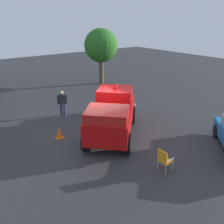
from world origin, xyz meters
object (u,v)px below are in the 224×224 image
at_px(spectator_standing, 62,101).
at_px(traffic_cone, 59,133).
at_px(oak_tree_distant, 101,46).
at_px(vintage_fire_truck, 113,113).
at_px(lawn_chair_by_car, 164,159).

relative_size(spectator_standing, traffic_cone, 2.64).
bearing_deg(oak_tree_distant, vintage_fire_truck, -120.98).
bearing_deg(vintage_fire_truck, oak_tree_distant, 59.02).
distance_m(vintage_fire_truck, oak_tree_distant, 11.03).
bearing_deg(lawn_chair_by_car, oak_tree_distant, 65.92).
xyz_separation_m(oak_tree_distant, traffic_cone, (-8.20, -8.02, -3.27)).
xyz_separation_m(spectator_standing, oak_tree_distant, (6.63, 5.22, 2.61)).
height_order(spectator_standing, oak_tree_distant, oak_tree_distant).
relative_size(vintage_fire_truck, traffic_cone, 9.05).
height_order(lawn_chair_by_car, oak_tree_distant, oak_tree_distant).
relative_size(lawn_chair_by_car, oak_tree_distant, 0.20).
bearing_deg(traffic_cone, spectator_standing, 60.71).
bearing_deg(oak_tree_distant, spectator_standing, -141.79).
bearing_deg(traffic_cone, vintage_fire_truck, -24.43).
bearing_deg(spectator_standing, oak_tree_distant, 38.21).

